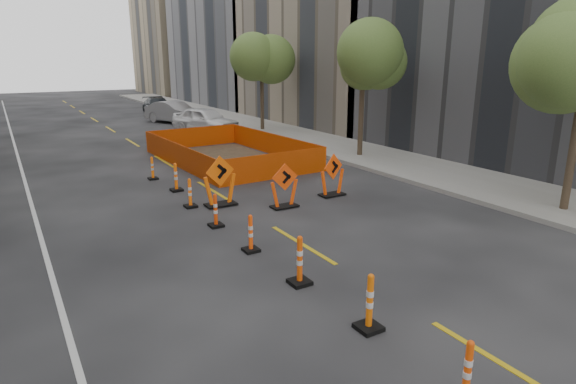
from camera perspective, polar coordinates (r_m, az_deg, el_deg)
ground_plane at (r=9.80m, az=14.69°, el=-13.52°), size 140.00×140.00×0.00m
sidewalk_right at (r=23.96m, az=9.58°, el=4.37°), size 4.00×90.00×0.15m
bld_right_c at (r=37.77m, az=7.69°, el=19.08°), size 12.00×16.00×14.00m
bld_right_d at (r=51.87m, az=-4.33°, el=21.54°), size 12.00×18.00×20.00m
bld_right_e at (r=68.60m, az=-11.59°, el=18.18°), size 12.00×14.00×16.00m
tree_r_b at (r=23.12m, az=8.92°, el=15.11°), size 2.80×2.80×5.95m
tree_r_c at (r=31.48m, az=-3.16°, el=15.38°), size 2.80×2.80×5.95m
channelizer_1 at (r=7.54m, az=20.50°, el=-19.32°), size 0.39×0.39×0.99m
channelizer_2 at (r=8.80m, az=9.66°, el=-12.73°), size 0.43×0.43×1.09m
channelizer_3 at (r=10.29m, az=1.40°, el=-8.08°), size 0.43×0.43×1.10m
channelizer_4 at (r=12.01m, az=-4.45°, el=-4.89°), size 0.38×0.38×0.96m
channelizer_5 at (r=13.85m, az=-8.59°, el=-2.16°), size 0.39×0.39×0.98m
channelizer_6 at (r=15.79m, az=-11.55°, el=-0.10°), size 0.38×0.38×0.96m
channelizer_7 at (r=17.83m, az=-13.15°, el=1.74°), size 0.41×0.41×1.04m
channelizer_8 at (r=19.79m, az=-15.78°, el=2.75°), size 0.36×0.36×0.92m
chevron_sign_left at (r=15.69m, az=-8.08°, el=1.31°), size 1.18×0.78×1.67m
chevron_sign_center at (r=15.37m, az=-0.44°, el=0.76°), size 1.03×0.68×1.46m
chevron_sign_right at (r=16.77m, az=5.30°, el=2.03°), size 1.11×0.82×1.50m
safety_fence at (r=22.73m, az=-7.12°, el=5.02°), size 5.32×8.67×1.06m
parked_car_near at (r=31.43m, az=-9.75°, el=8.39°), size 3.58×5.15×1.63m
parked_car_mid at (r=36.74m, az=-13.35°, el=9.19°), size 3.48×5.03×1.57m
parked_car_far at (r=42.11m, az=-15.16°, el=9.76°), size 2.49×5.11×1.43m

